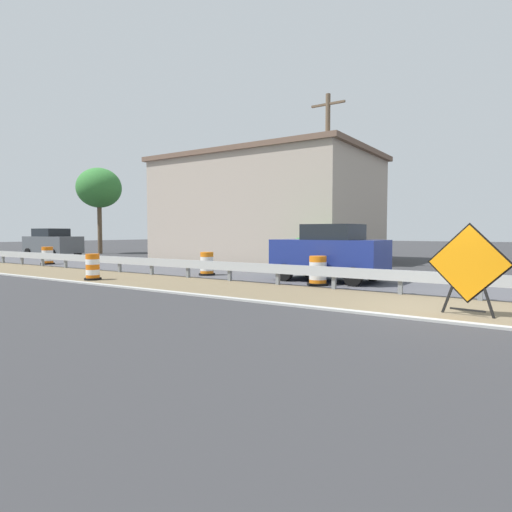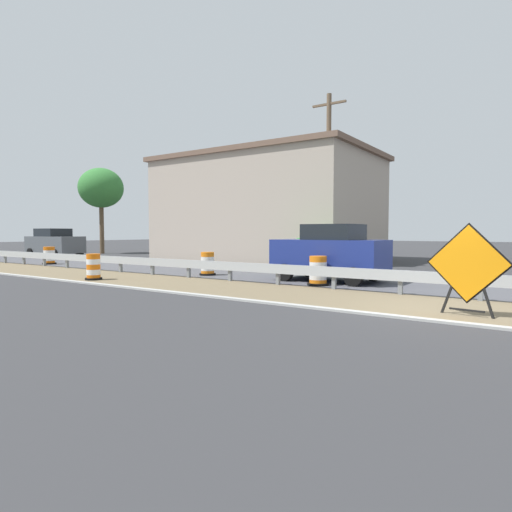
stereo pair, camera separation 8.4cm
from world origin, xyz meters
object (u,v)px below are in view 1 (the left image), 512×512
Objects in this scene: utility_pole_near at (327,178)px; traffic_barrel_mid at (93,268)px; traffic_barrel_far at (48,256)px; car_mid_far_lane at (53,243)px; warning_sign_diamond at (468,266)px; traffic_barrel_nearest at (318,272)px; car_lead_near_lane at (330,253)px; traffic_barrel_close at (207,265)px.

traffic_barrel_mid is at bearing 154.64° from utility_pole_near.
traffic_barrel_far is at bearing 115.86° from utility_pole_near.
traffic_barrel_mid is 17.08m from car_mid_far_lane.
traffic_barrel_nearest is at bearing -114.20° from warning_sign_diamond.
traffic_barrel_far is at bearing 4.85° from car_lead_near_lane.
warning_sign_diamond is 2.02× the size of traffic_barrel_nearest.
utility_pole_near is at bearing -25.36° from traffic_barrel_mid.
utility_pole_near reaches higher than traffic_barrel_far.
traffic_barrel_close is 5.27m from car_lead_near_lane.
car_mid_far_lane is 20.61m from utility_pole_near.
traffic_barrel_mid is (-3.78, 2.40, 0.01)m from traffic_barrel_close.
car_mid_far_lane is 0.53× the size of utility_pole_near.
car_mid_far_lane is at bearing 77.80° from traffic_barrel_close.
car_lead_near_lane is at bearing -123.20° from warning_sign_diamond.
traffic_barrel_mid is at bearing -27.84° from car_mid_far_lane.
traffic_barrel_far reaches higher than traffic_barrel_close.
traffic_barrel_far is (-0.26, 11.42, 0.01)m from traffic_barrel_close.
warning_sign_diamond is 0.44× the size of car_mid_far_lane.
car_lead_near_lane is (4.42, 5.23, -0.02)m from warning_sign_diamond.
traffic_barrel_far is 0.21× the size of car_mid_far_lane.
car_lead_near_lane reaches higher than warning_sign_diamond.
traffic_barrel_nearest is 23.46m from car_mid_far_lane.
car_mid_far_lane is (3.00, 22.85, -0.01)m from car_lead_near_lane.
car_mid_far_lane reaches higher than traffic_barrel_mid.
traffic_barrel_nearest is at bearing 99.04° from car_lead_near_lane.
warning_sign_diamond is 29.04m from car_mid_far_lane.
car_lead_near_lane reaches higher than traffic_barrel_mid.
traffic_barrel_mid is at bearing -111.33° from traffic_barrel_far.
traffic_barrel_nearest is at bearing -90.97° from traffic_barrel_far.
car_mid_far_lane is at bearing 97.48° from utility_pole_near.
traffic_barrel_mid is 0.24× the size of car_lead_near_lane.
traffic_barrel_far is at bearing 68.67° from traffic_barrel_mid.
warning_sign_diamond is 5.92m from traffic_barrel_nearest.
warning_sign_diamond is 0.49× the size of car_lead_near_lane.
traffic_barrel_mid is at bearing 112.66° from traffic_barrel_nearest.
traffic_barrel_far is at bearing -34.45° from car_mid_far_lane.
traffic_barrel_far is at bearing 89.03° from traffic_barrel_nearest.
traffic_barrel_nearest is at bearing -67.34° from traffic_barrel_mid.
traffic_barrel_close is at bearing 84.26° from traffic_barrel_nearest.
car_mid_far_lane is (3.82, 17.69, 0.60)m from traffic_barrel_close.
warning_sign_diamond is 11.01m from traffic_barrel_close.
warning_sign_diamond reaches higher than traffic_barrel_mid.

